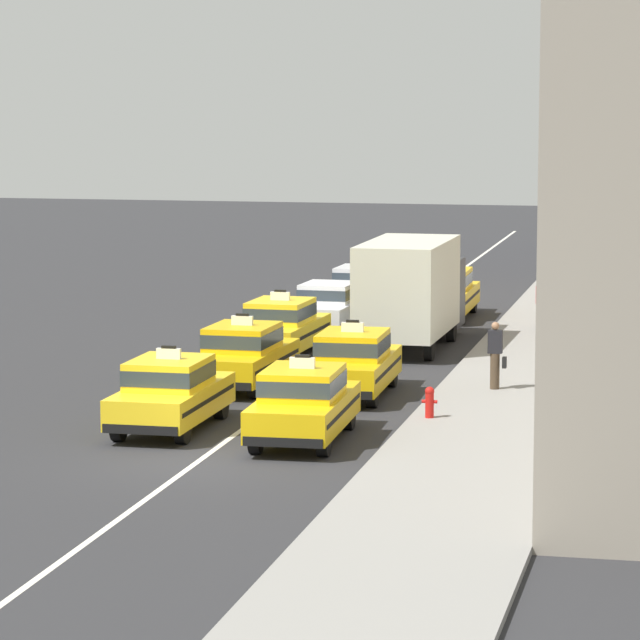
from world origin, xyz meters
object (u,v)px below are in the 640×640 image
taxi_left_second (244,354)px  sedan_left_fourth (329,306)px  taxi_right_nearest (303,403)px  pedestrian_near_crosswalk (542,304)px  pedestrian_mid_block (495,355)px  taxi_right_second (353,362)px  fire_hydrant (430,401)px  sedan_left_fifth (361,287)px  taxi_left_third (281,327)px  taxi_left_nearest (170,392)px  box_truck_right_third (412,289)px  taxi_right_fourth (445,292)px

taxi_left_second → sedan_left_fourth: size_ratio=1.05×
sedan_left_fourth → taxi_right_nearest: bearing=-79.7°
pedestrian_near_crosswalk → pedestrian_mid_block: size_ratio=0.92×
taxi_right_second → fire_hydrant: (2.47, -3.27, -0.33)m
sedan_left_fifth → taxi_right_nearest: bearing=-82.1°
pedestrian_near_crosswalk → fire_hydrant: (-1.09, -15.72, -0.39)m
taxi_left_third → taxi_left_second: bearing=-86.7°
taxi_right_nearest → pedestrian_mid_block: bearing=63.8°
sedan_left_fourth → pedestrian_near_crosswalk: bearing=9.5°
sedan_left_fifth → taxi_right_nearest: taxi_right_nearest is taller
sedan_left_fourth → pedestrian_mid_block: (6.55, -10.35, 0.17)m
taxi_left_second → sedan_left_fifth: bearing=90.1°
taxi_left_nearest → pedestrian_near_crosswalk: 18.95m
taxi_left_nearest → box_truck_right_third: bearing=76.8°
taxi_left_third → sedan_left_fourth: size_ratio=1.06×
sedan_left_fifth → sedan_left_fourth: bearing=-90.1°
pedestrian_mid_block → sedan_left_fifth: bearing=112.8°
taxi_left_second → taxi_right_nearest: (3.10, -6.55, 0.00)m
taxi_left_nearest → taxi_right_second: (3.19, 5.25, 0.00)m
sedan_left_fifth → taxi_left_third: bearing=-91.5°
taxi_left_third → pedestrian_mid_block: 8.47m
taxi_left_nearest → sedan_left_fifth: bearing=89.6°
sedan_left_fifth → box_truck_right_third: (3.11, -8.01, 0.93)m
sedan_left_fifth → pedestrian_mid_block: pedestrian_mid_block is taller
taxi_left_second → taxi_right_second: 3.09m
taxi_left_second → fire_hydrant: (5.50, -3.90, -0.33)m
taxi_right_fourth → pedestrian_mid_block: size_ratio=2.66×
taxi_left_second → pedestrian_near_crosswalk: size_ratio=2.93×
pedestrian_near_crosswalk → taxi_right_nearest: bearing=-100.7°
pedestrian_mid_block → taxi_right_nearest: bearing=-116.2°
taxi_left_nearest → taxi_left_second: 5.88m
taxi_left_nearest → taxi_right_second: same height
taxi_left_nearest → sedan_left_fifth: (0.13, 21.81, -0.03)m
fire_hydrant → taxi_right_second: bearing=127.1°
box_truck_right_third → pedestrian_near_crosswalk: bearing=48.1°
taxi_right_nearest → box_truck_right_third: (-0.02, 14.47, 0.90)m
taxi_left_nearest → taxi_left_third: (-0.15, 11.28, 0.00)m
taxi_right_nearest → pedestrian_mid_block: 7.71m
taxi_left_second → pedestrian_near_crosswalk: taxi_left_second is taller
taxi_left_nearest → pedestrian_mid_block: 9.14m
taxi_right_second → taxi_left_nearest: bearing=-121.3°
taxi_left_second → pedestrian_mid_block: (6.51, 0.37, 0.13)m
taxi_left_third → sedan_left_fourth: (0.27, 5.32, -0.03)m
taxi_right_fourth → pedestrian_near_crosswalk: taxi_right_fourth is taller
taxi_left_second → sedan_left_fourth: taxi_left_second is taller
taxi_right_nearest → taxi_right_fourth: bearing=90.2°
taxi_left_third → sedan_left_fifth: 10.54m
taxi_left_third → taxi_right_second: bearing=-61.0°
taxi_right_nearest → taxi_right_fourth: size_ratio=1.01×
fire_hydrant → taxi_left_third: bearing=122.0°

